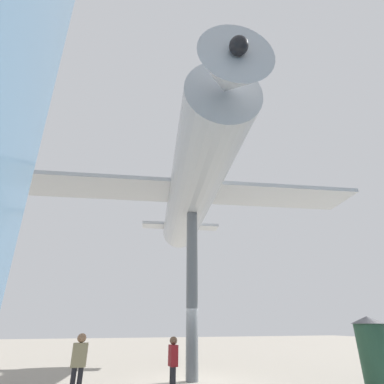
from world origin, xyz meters
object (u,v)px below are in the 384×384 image
object	(u,v)px
support_pylon_central	(192,289)
suspended_airplane	(193,189)
visitor_second	(79,361)
info_kiosk	(374,351)
visitor_person	(173,361)

from	to	relation	value
support_pylon_central	suspended_airplane	size ratio (longest dim) A/B	0.42
support_pylon_central	visitor_second	size ratio (longest dim) A/B	3.87
suspended_airplane	info_kiosk	world-z (taller)	suspended_airplane
visitor_second	info_kiosk	size ratio (longest dim) A/B	0.77
suspended_airplane	info_kiosk	xyz separation A→B (m)	(-5.17, 3.18, -6.49)
suspended_airplane	info_kiosk	distance (m)	8.89
visitor_person	info_kiosk	distance (m)	6.52
visitor_person	suspended_airplane	bearing A→B (deg)	-34.71
support_pylon_central	visitor_second	world-z (taller)	support_pylon_central
suspended_airplane	visitor_person	world-z (taller)	suspended_airplane
support_pylon_central	suspended_airplane	distance (m)	4.37
info_kiosk	visitor_person	bearing A→B (deg)	-12.33
suspended_airplane	info_kiosk	size ratio (longest dim) A/B	7.08
visitor_second	info_kiosk	xyz separation A→B (m)	(-9.10, 1.51, 0.15)
support_pylon_central	info_kiosk	bearing A→B (deg)	145.51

